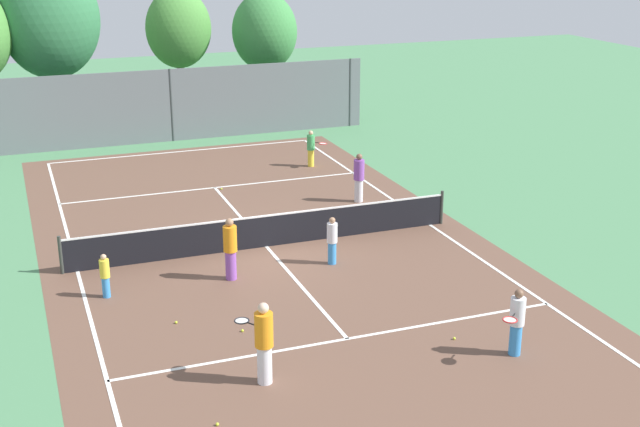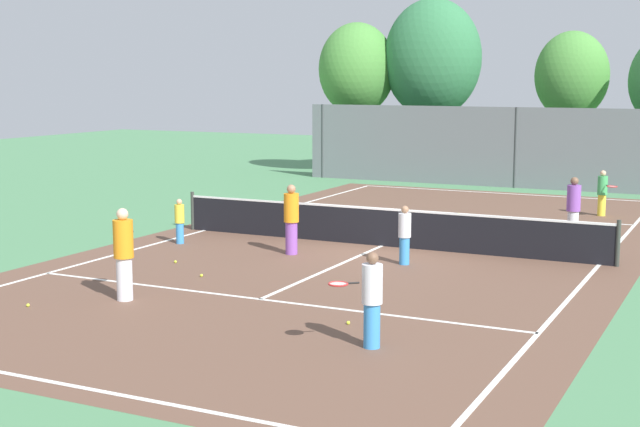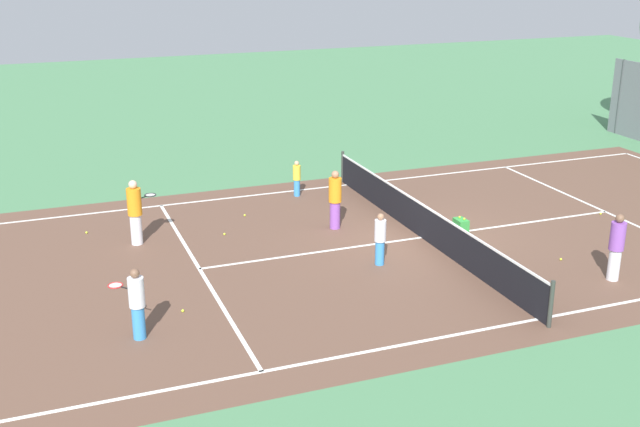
{
  "view_description": "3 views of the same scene",
  "coord_description": "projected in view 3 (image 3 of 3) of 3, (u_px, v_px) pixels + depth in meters",
  "views": [
    {
      "loc": [
        -6.86,
        -22.83,
        9.19
      ],
      "look_at": [
        1.33,
        -1.04,
        1.23
      ],
      "focal_mm": 47.71,
      "sensor_mm": 36.0,
      "label": 1
    },
    {
      "loc": [
        8.73,
        -21.57,
        4.37
      ],
      "look_at": [
        -0.57,
        -2.52,
        1.16
      ],
      "focal_mm": 50.78,
      "sensor_mm": 36.0,
      "label": 2
    },
    {
      "loc": [
        18.63,
        -10.18,
        7.95
      ],
      "look_at": [
        -0.86,
        -2.76,
        0.79
      ],
      "focal_mm": 44.52,
      "sensor_mm": 36.0,
      "label": 3
    }
  ],
  "objects": [
    {
      "name": "tennis_ball_0",
      "position": [
        183.0,
        311.0,
        17.95
      ],
      "size": [
        0.07,
        0.07,
        0.07
      ],
      "primitive_type": "sphere",
      "color": "#CCE533",
      "rests_on": "ground_plane"
    },
    {
      "name": "player_2",
      "position": [
        335.0,
        199.0,
        22.93
      ],
      "size": [
        0.37,
        0.37,
        1.75
      ],
      "color": "purple",
      "rests_on": "ground_plane"
    },
    {
      "name": "player_4",
      "position": [
        297.0,
        178.0,
        25.97
      ],
      "size": [
        0.26,
        0.26,
        1.19
      ],
      "color": "#388CD8",
      "rests_on": "ground_plane"
    },
    {
      "name": "player_5",
      "position": [
        137.0,
        303.0,
        16.52
      ],
      "size": [
        0.84,
        0.77,
        1.59
      ],
      "color": "#388CD8",
      "rests_on": "ground_plane"
    },
    {
      "name": "player_3",
      "position": [
        380.0,
        239.0,
        20.39
      ],
      "size": [
        0.3,
        0.3,
        1.4
      ],
      "color": "#388CD8",
      "rests_on": "ground_plane"
    },
    {
      "name": "tennis_ball_5",
      "position": [
        224.0,
        234.0,
        22.66
      ],
      "size": [
        0.07,
        0.07,
        0.07
      ],
      "primitive_type": "sphere",
      "color": "#CCE533",
      "rests_on": "ground_plane"
    },
    {
      "name": "tennis_ball_1",
      "position": [
        601.0,
        214.0,
        24.36
      ],
      "size": [
        0.07,
        0.07,
        0.07
      ],
      "primitive_type": "sphere",
      "color": "#CCE533",
      "rests_on": "ground_plane"
    },
    {
      "name": "court_surface",
      "position": [
        422.0,
        238.0,
        22.47
      ],
      "size": [
        13.0,
        25.0,
        0.01
      ],
      "color": "brown",
      "rests_on": "ground_plane"
    },
    {
      "name": "ground_plane",
      "position": [
        422.0,
        238.0,
        22.47
      ],
      "size": [
        80.0,
        80.0,
        0.0
      ],
      "primitive_type": "plane",
      "color": "#4C8456"
    },
    {
      "name": "tennis_net",
      "position": [
        422.0,
        221.0,
        22.31
      ],
      "size": [
        11.9,
        0.1,
        1.1
      ],
      "color": "#333833",
      "rests_on": "ground_plane"
    },
    {
      "name": "ball_crate",
      "position": [
        461.0,
        225.0,
        22.94
      ],
      "size": [
        0.46,
        0.31,
        0.43
      ],
      "color": "green",
      "rests_on": "ground_plane"
    },
    {
      "name": "player_0",
      "position": [
        616.0,
        247.0,
        19.41
      ],
      "size": [
        0.37,
        0.37,
        1.72
      ],
      "color": "silver",
      "rests_on": "ground_plane"
    },
    {
      "name": "player_1",
      "position": [
        135.0,
        211.0,
        21.71
      ],
      "size": [
        0.76,
        0.92,
        1.84
      ],
      "color": "silver",
      "rests_on": "ground_plane"
    },
    {
      "name": "tennis_ball_3",
      "position": [
        561.0,
        259.0,
        20.86
      ],
      "size": [
        0.07,
        0.07,
        0.07
      ],
      "primitive_type": "sphere",
      "color": "#CCE533",
      "rests_on": "ground_plane"
    },
    {
      "name": "tennis_ball_2",
      "position": [
        245.0,
        215.0,
        24.21
      ],
      "size": [
        0.07,
        0.07,
        0.07
      ],
      "primitive_type": "sphere",
      "color": "#CCE533",
      "rests_on": "ground_plane"
    },
    {
      "name": "tennis_ball_4",
      "position": [
        87.0,
        233.0,
        22.77
      ],
      "size": [
        0.07,
        0.07,
        0.07
      ],
      "primitive_type": "sphere",
      "color": "#CCE533",
      "rests_on": "ground_plane"
    }
  ]
}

